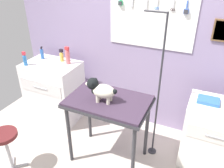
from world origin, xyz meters
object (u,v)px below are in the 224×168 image
object	(u,v)px
grooming_table	(108,107)
spray_bottle_tall	(68,57)
grooming_arm	(157,97)
cabinet_right	(213,135)
dog	(100,90)
stool	(5,141)
counter_left	(54,91)

from	to	relation	value
grooming_table	spray_bottle_tall	size ratio (longest dim) A/B	3.64
grooming_arm	cabinet_right	size ratio (longest dim) A/B	2.16
dog	cabinet_right	distance (m)	1.47
grooming_arm	spray_bottle_tall	distance (m)	1.44
spray_bottle_tall	stool	bearing A→B (deg)	-93.43
cabinet_right	stool	distance (m)	2.44
grooming_arm	cabinet_right	xyz separation A→B (m)	(0.69, 0.14, -0.44)
grooming_arm	dog	bearing A→B (deg)	-144.93
spray_bottle_tall	grooming_arm	bearing A→B (deg)	-10.13
grooming_table	counter_left	xyz separation A→B (m)	(-1.16, 0.47, -0.33)
grooming_table	dog	world-z (taller)	dog
dog	spray_bottle_tall	size ratio (longest dim) A/B	1.42
dog	spray_bottle_tall	xyz separation A→B (m)	(-0.86, 0.63, 0.01)
dog	counter_left	xyz separation A→B (m)	(-1.10, 0.53, -0.57)
grooming_table	counter_left	bearing A→B (deg)	158.00
grooming_table	dog	bearing A→B (deg)	-137.85
grooming_arm	dog	xyz separation A→B (m)	(-0.55, -0.38, 0.17)
cabinet_right	spray_bottle_tall	distance (m)	2.18
cabinet_right	grooming_table	bearing A→B (deg)	-158.47
counter_left	stool	xyz separation A→B (m)	(0.16, -1.14, -0.02)
counter_left	spray_bottle_tall	xyz separation A→B (m)	(0.24, 0.11, 0.58)
cabinet_right	spray_bottle_tall	world-z (taller)	spray_bottle_tall
grooming_arm	stool	distance (m)	1.83
dog	cabinet_right	size ratio (longest dim) A/B	0.43
dog	counter_left	bearing A→B (deg)	154.30
grooming_arm	spray_bottle_tall	world-z (taller)	grooming_arm
grooming_table	stool	bearing A→B (deg)	-146.09
grooming_arm	cabinet_right	world-z (taller)	grooming_arm
grooming_table	stool	distance (m)	1.25
dog	cabinet_right	bearing A→B (deg)	22.85
dog	counter_left	world-z (taller)	dog
grooming_table	counter_left	size ratio (longest dim) A/B	1.02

